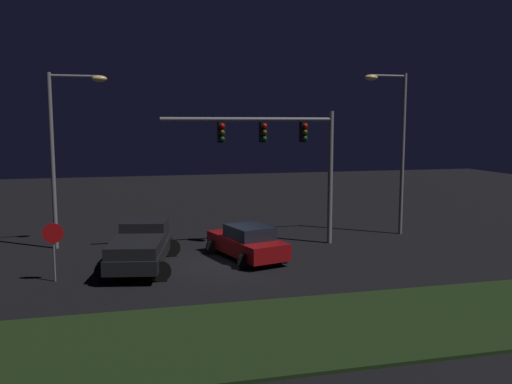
% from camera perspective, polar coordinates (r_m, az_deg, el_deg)
% --- Properties ---
extents(ground_plane, '(80.00, 80.00, 0.00)m').
position_cam_1_polar(ground_plane, '(23.66, -2.98, -7.31)').
color(ground_plane, black).
extents(grass_median, '(21.46, 5.46, 0.10)m').
position_cam_1_polar(grass_median, '(16.02, 2.88, -14.32)').
color(grass_median, black).
rests_on(grass_median, ground_plane).
extents(pickup_truck, '(3.58, 5.69, 1.80)m').
position_cam_1_polar(pickup_truck, '(23.10, -11.86, -5.27)').
color(pickup_truck, black).
rests_on(pickup_truck, ground_plane).
extents(car_sedan, '(3.23, 4.72, 1.51)m').
position_cam_1_polar(car_sedan, '(24.05, -0.90, -5.25)').
color(car_sedan, maroon).
rests_on(car_sedan, ground_plane).
extents(traffic_signal_gantry, '(8.32, 0.56, 6.50)m').
position_cam_1_polar(traffic_signal_gantry, '(26.11, 2.81, 4.94)').
color(traffic_signal_gantry, slate).
rests_on(traffic_signal_gantry, ground_plane).
extents(street_lamp_left, '(2.69, 0.44, 8.24)m').
position_cam_1_polar(street_lamp_left, '(27.16, -19.40, 5.23)').
color(street_lamp_left, slate).
rests_on(street_lamp_left, ground_plane).
extents(street_lamp_right, '(2.37, 0.44, 8.49)m').
position_cam_1_polar(street_lamp_right, '(29.78, 14.33, 5.77)').
color(street_lamp_right, slate).
rests_on(street_lamp_right, ground_plane).
extents(stop_sign, '(0.76, 0.08, 2.23)m').
position_cam_1_polar(stop_sign, '(21.82, -20.36, -4.79)').
color(stop_sign, slate).
rests_on(stop_sign, ground_plane).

